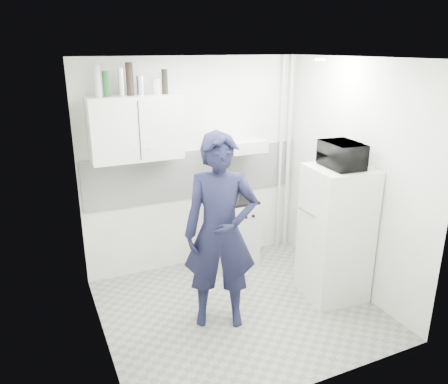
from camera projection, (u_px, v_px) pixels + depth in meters
name	position (u px, v px, depth m)	size (l,w,h in m)	color
floor	(239.00, 309.00, 4.72)	(2.80, 2.80, 0.00)	gray
ceiling	(242.00, 58.00, 3.90)	(2.80, 2.80, 0.00)	white
wall_back	(195.00, 166.00, 5.39)	(2.80, 2.80, 0.00)	white
wall_left	(95.00, 217.00, 3.76)	(2.60, 2.60, 0.00)	white
wall_right	(352.00, 179.00, 4.86)	(2.60, 2.60, 0.00)	white
person	(220.00, 233.00, 4.22)	(0.72, 0.47, 1.97)	black
stove	(232.00, 232.00, 5.60)	(0.54, 0.54, 0.86)	beige
fridge	(335.00, 233.00, 4.78)	(0.62, 0.62, 1.50)	silver
stove_top	(233.00, 200.00, 5.46)	(0.51, 0.51, 0.03)	black
saucepan	(232.00, 196.00, 5.41)	(0.17, 0.17, 0.09)	silver
microwave	(342.00, 155.00, 4.50)	(0.33, 0.48, 0.27)	black
bottle_a	(97.00, 81.00, 4.46)	(0.07, 0.07, 0.32)	#B2B7BC
bottle_b	(106.00, 84.00, 4.50)	(0.07, 0.07, 0.26)	#144C1E
bottle_c	(121.00, 82.00, 4.56)	(0.07, 0.07, 0.29)	silver
bottle_d	(130.00, 79.00, 4.59)	(0.08, 0.08, 0.34)	black
canister_a	(141.00, 86.00, 4.66)	(0.08, 0.08, 0.20)	silver
canister_b	(156.00, 86.00, 4.73)	(0.09, 0.09, 0.17)	#B2B7BC
bottle_e	(165.00, 82.00, 4.75)	(0.07, 0.07, 0.27)	black
upper_cabinet	(135.00, 128.00, 4.77)	(1.00, 0.35, 0.70)	silver
range_hood	(237.00, 145.00, 5.26)	(0.60, 0.50, 0.14)	beige
backsplash	(196.00, 174.00, 5.41)	(2.74, 0.03, 0.60)	white
pipe_a	(288.00, 157.00, 5.83)	(0.05, 0.05, 2.60)	beige
pipe_b	(280.00, 157.00, 5.78)	(0.04, 0.04, 2.60)	beige
ceiling_spot_fixture	(320.00, 60.00, 4.47)	(0.10, 0.10, 0.02)	white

